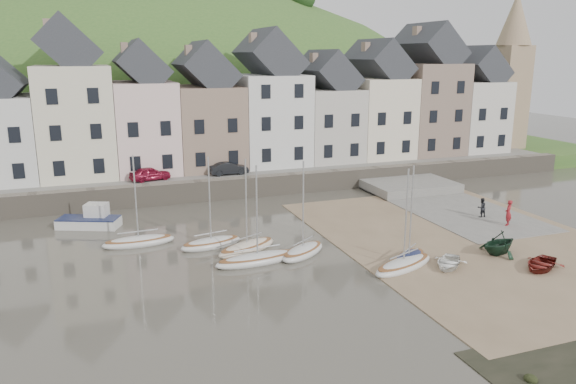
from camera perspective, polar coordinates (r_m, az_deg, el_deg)
name	(u,v)px	position (r m, az deg, el deg)	size (l,w,h in m)	color
ground	(321,261)	(34.46, 3.44, -7.12)	(160.00, 160.00, 0.00)	#423E34
quay_land	(211,160)	(63.87, -8.01, 3.34)	(90.00, 30.00, 1.50)	#365E25
quay_street	(236,172)	(52.72, -5.40, 2.05)	(70.00, 7.00, 0.10)	slate
seawall	(246,187)	(49.57, -4.35, 0.53)	(70.00, 1.20, 1.80)	slate
beach	(468,241)	(39.90, 18.16, -4.80)	(18.00, 26.00, 0.06)	#786349
slipway	(447,206)	(48.31, 16.13, -1.38)	(8.00, 18.00, 0.12)	slate
hillside	(149,243)	(94.81, -14.19, -5.15)	(134.40, 84.00, 84.00)	#365E25
townhouse_terrace	(243,107)	(55.66, -4.69, 8.71)	(61.05, 8.00, 13.93)	silver
church_spire	(511,67)	(71.49, 22.10, 11.91)	(4.00, 4.00, 18.00)	#997F60
sailboat_0	(139,241)	(38.43, -15.20, -4.93)	(4.83, 1.69, 6.32)	silver
sailboat_1	(211,243)	(37.11, -7.96, -5.24)	(4.47, 2.34, 6.32)	silver
sailboat_2	(247,247)	(36.08, -4.26, -5.71)	(4.83, 3.41, 6.32)	beige
sailboat_3	(303,251)	(35.28, 1.55, -6.13)	(4.16, 3.53, 6.32)	silver
sailboat_4	(257,259)	(34.06, -3.18, -6.91)	(5.58, 1.99, 6.32)	silver
sailboat_5	(409,259)	(34.75, 12.38, -6.78)	(4.01, 3.51, 6.32)	#161E46
sailboat_6	(404,265)	(33.81, 11.87, -7.37)	(5.10, 3.18, 6.32)	silver
motorboat_2	(91,219)	(43.33, -19.75, -2.68)	(4.76, 3.30, 1.70)	silver
rowboat_white	(448,263)	(34.54, 16.26, -7.02)	(1.98, 2.77, 0.57)	white
rowboat_green	(499,243)	(37.60, 21.01, -4.91)	(2.50, 2.90, 1.53)	black
rowboat_red	(541,264)	(36.15, 24.70, -6.77)	(2.18, 3.05, 0.63)	maroon
person_red	(508,213)	(43.83, 21.84, -2.01)	(0.70, 0.46, 1.92)	maroon
person_dark	(482,208)	(45.39, 19.40, -1.53)	(0.74, 0.58, 1.52)	black
car_left	(150,174)	(50.24, -14.08, 1.86)	(1.43, 3.56, 1.21)	maroon
car_right	(229,168)	(51.42, -6.14, 2.46)	(1.25, 3.58, 1.18)	black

